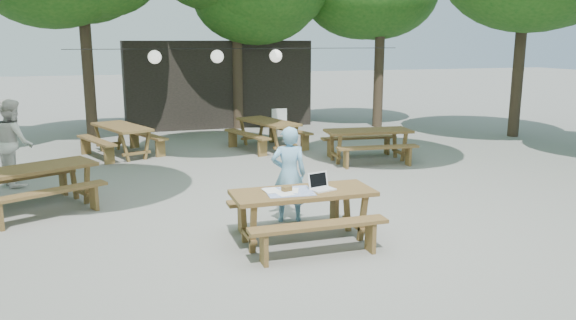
% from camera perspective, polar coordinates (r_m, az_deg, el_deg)
% --- Properties ---
extents(ground, '(80.00, 80.00, 0.00)m').
position_cam_1_polar(ground, '(9.68, 0.85, -4.87)').
color(ground, slate).
rests_on(ground, ground).
extents(pavilion, '(6.00, 3.00, 2.80)m').
position_cam_1_polar(pavilion, '(19.64, -7.52, 7.85)').
color(pavilion, black).
rests_on(pavilion, ground).
extents(main_picnic_table, '(2.00, 1.58, 0.75)m').
position_cam_1_polar(main_picnic_table, '(8.00, 1.52, -5.65)').
color(main_picnic_table, '#52371D').
rests_on(main_picnic_table, ground).
extents(picnic_table_nw, '(2.40, 2.25, 0.75)m').
position_cam_1_polar(picnic_table_nw, '(10.36, -24.44, -2.62)').
color(picnic_table_nw, '#52371D').
rests_on(picnic_table_nw, ground).
extents(picnic_table_ne, '(2.07, 1.75, 0.75)m').
position_cam_1_polar(picnic_table_ne, '(13.44, 8.11, 1.53)').
color(picnic_table_ne, '#52371D').
rests_on(picnic_table_ne, ground).
extents(picnic_table_far_w, '(2.17, 2.35, 0.75)m').
position_cam_1_polar(picnic_table_far_w, '(14.53, -16.50, 1.95)').
color(picnic_table_far_w, '#52371D').
rests_on(picnic_table_far_w, ground).
extents(picnic_table_far_e, '(2.07, 2.28, 0.75)m').
position_cam_1_polar(picnic_table_far_e, '(14.80, -2.03, 2.62)').
color(picnic_table_far_e, '#52371D').
rests_on(picnic_table_far_e, ground).
extents(woman, '(0.62, 0.47, 1.52)m').
position_cam_1_polar(woman, '(8.81, 0.08, -1.47)').
color(woman, '#7CB9E3').
rests_on(woman, ground).
extents(second_person, '(0.92, 1.02, 1.72)m').
position_cam_1_polar(second_person, '(12.27, -26.13, 1.63)').
color(second_person, white).
rests_on(second_person, ground).
extents(plastic_chair, '(0.46, 0.46, 0.90)m').
position_cam_1_polar(plastic_chair, '(16.00, -0.73, 2.87)').
color(plastic_chair, silver).
rests_on(plastic_chair, ground).
extents(laptop, '(0.39, 0.34, 0.24)m').
position_cam_1_polar(laptop, '(7.98, 3.32, -2.55)').
color(laptop, white).
rests_on(laptop, main_picnic_table).
extents(tabletop_clutter, '(0.69, 0.60, 0.08)m').
position_cam_1_polar(tabletop_clutter, '(7.84, 0.01, -3.18)').
color(tabletop_clutter, '#3357B1').
rests_on(tabletop_clutter, main_picnic_table).
extents(paper_lanterns, '(9.00, 0.34, 0.38)m').
position_cam_1_polar(paper_lanterns, '(15.04, -7.16, 10.41)').
color(paper_lanterns, black).
rests_on(paper_lanterns, ground).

